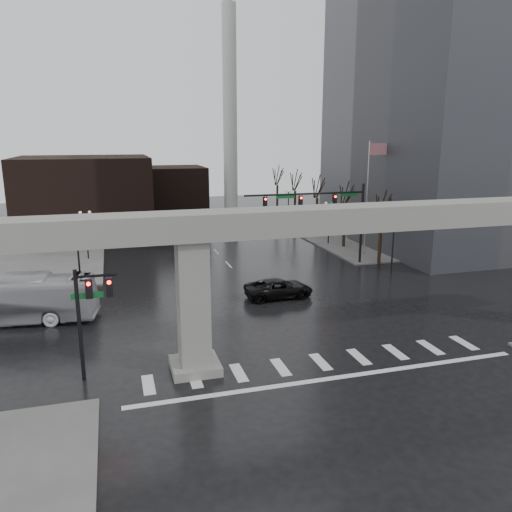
% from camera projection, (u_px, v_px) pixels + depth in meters
% --- Properties ---
extents(ground, '(160.00, 160.00, 0.00)m').
position_uv_depth(ground, '(314.00, 355.00, 29.21)').
color(ground, black).
rests_on(ground, ground).
extents(sidewalk_ne, '(28.00, 36.00, 0.15)m').
position_uv_depth(sidewalk_ne, '(387.00, 227.00, 69.86)').
color(sidewalk_ne, slate).
rests_on(sidewalk_ne, ground).
extents(elevated_guideway, '(48.00, 2.60, 8.70)m').
position_uv_depth(elevated_guideway, '(338.00, 239.00, 27.95)').
color(elevated_guideway, gray).
rests_on(elevated_guideway, ground).
extents(office_tower, '(22.00, 26.00, 42.00)m').
position_uv_depth(office_tower, '(460.00, 59.00, 56.18)').
color(office_tower, slate).
rests_on(office_tower, ground).
extents(building_far_left, '(16.00, 14.00, 10.00)m').
position_uv_depth(building_far_left, '(85.00, 197.00, 63.47)').
color(building_far_left, black).
rests_on(building_far_left, ground).
extents(building_far_mid, '(10.00, 10.00, 8.00)m').
position_uv_depth(building_far_mid, '(171.00, 193.00, 76.30)').
color(building_far_mid, black).
rests_on(building_far_mid, ground).
extents(smokestack, '(3.60, 3.60, 30.00)m').
position_uv_depth(smokestack, '(230.00, 130.00, 70.68)').
color(smokestack, silver).
rests_on(smokestack, ground).
extents(signal_mast_arm, '(12.12, 0.43, 8.00)m').
position_uv_depth(signal_mast_arm, '(327.00, 207.00, 47.84)').
color(signal_mast_arm, black).
rests_on(signal_mast_arm, ground).
extents(signal_left_pole, '(2.30, 0.30, 6.00)m').
position_uv_depth(signal_left_pole, '(89.00, 305.00, 25.41)').
color(signal_left_pole, black).
rests_on(signal_left_pole, ground).
extents(flagpole_assembly, '(2.06, 0.12, 12.00)m').
position_uv_depth(flagpole_assembly, '(370.00, 185.00, 52.14)').
color(flagpole_assembly, silver).
rests_on(flagpole_assembly, ground).
extents(lamp_right_0, '(1.22, 0.32, 5.11)m').
position_uv_depth(lamp_right_0, '(393.00, 238.00, 45.13)').
color(lamp_right_0, black).
rests_on(lamp_right_0, ground).
extents(lamp_right_1, '(1.22, 0.32, 5.11)m').
position_uv_depth(lamp_right_1, '(329.00, 215.00, 58.21)').
color(lamp_right_1, black).
rests_on(lamp_right_1, ground).
extents(lamp_right_2, '(1.22, 0.32, 5.11)m').
position_uv_depth(lamp_right_2, '(288.00, 201.00, 71.28)').
color(lamp_right_2, black).
rests_on(lamp_right_2, ground).
extents(lamp_left_0, '(1.22, 0.32, 5.11)m').
position_uv_depth(lamp_left_0, '(79.00, 258.00, 37.82)').
color(lamp_left_0, black).
rests_on(lamp_left_0, ground).
extents(lamp_left_1, '(1.22, 0.32, 5.11)m').
position_uv_depth(lamp_left_1, '(86.00, 227.00, 50.89)').
color(lamp_left_1, black).
rests_on(lamp_left_1, ground).
extents(lamp_left_2, '(1.22, 0.32, 5.11)m').
position_uv_depth(lamp_left_2, '(90.00, 208.00, 63.96)').
color(lamp_left_2, black).
rests_on(lamp_left_2, ground).
extents(tree_right_0, '(1.09, 1.58, 7.50)m').
position_uv_depth(tree_right_0, '(380.00, 237.00, 49.32)').
color(tree_right_0, black).
rests_on(tree_right_0, ground).
extents(tree_right_1, '(1.09, 1.61, 7.67)m').
position_uv_depth(tree_right_1, '(345.00, 223.00, 56.78)').
color(tree_right_1, black).
rests_on(tree_right_1, ground).
extents(tree_right_2, '(1.10, 1.63, 7.85)m').
position_uv_depth(tree_right_2, '(317.00, 213.00, 64.24)').
color(tree_right_2, black).
rests_on(tree_right_2, ground).
extents(tree_right_3, '(1.11, 1.66, 8.02)m').
position_uv_depth(tree_right_3, '(295.00, 204.00, 71.69)').
color(tree_right_3, black).
rests_on(tree_right_3, ground).
extents(tree_right_4, '(1.12, 1.69, 8.19)m').
position_uv_depth(tree_right_4, '(277.00, 197.00, 79.15)').
color(tree_right_4, black).
rests_on(tree_right_4, ground).
extents(pickup_truck, '(5.43, 2.52, 1.50)m').
position_uv_depth(pickup_truck, '(279.00, 288.00, 39.43)').
color(pickup_truck, black).
rests_on(pickup_truck, ground).
extents(city_bus, '(12.12, 4.57, 3.30)m').
position_uv_depth(city_bus, '(6.00, 300.00, 33.92)').
color(city_bus, '#B5B4B9').
rests_on(city_bus, ground).
extents(far_car, '(2.49, 5.01, 1.64)m').
position_uv_depth(far_car, '(191.00, 255.00, 50.33)').
color(far_car, black).
rests_on(far_car, ground).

